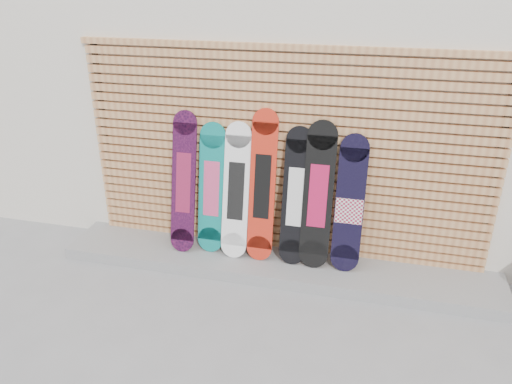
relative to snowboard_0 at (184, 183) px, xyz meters
The scene contains 11 objects.
ground 1.65m from the snowboard_0, 32.96° to the right, with size 80.00×80.00×0.00m, color gray.
building 3.34m from the snowboard_0, 58.49° to the left, with size 12.00×5.00×3.60m, color beige.
concrete_step 1.31m from the snowboard_0, ahead, with size 4.60×0.70×0.12m, color gray.
slat_wall 1.10m from the snowboard_0, 11.41° to the left, with size 4.26×0.08×2.29m.
snowboard_0 is the anchor object (origin of this frame).
snowboard_1 0.30m from the snowboard_0, ahead, with size 0.28×0.29×1.39m.
snowboard_2 0.58m from the snowboard_0, ahead, with size 0.28×0.34×1.42m.
snowboard_3 0.85m from the snowboard_0, ahead, with size 0.27×0.33×1.57m.
snowboard_4 1.20m from the snowboard_0, ahead, with size 0.27×0.32×1.41m.
snowboard_5 1.42m from the snowboard_0, ahead, with size 0.30×0.33×1.49m.
snowboard_6 1.74m from the snowboard_0, ahead, with size 0.28×0.32×1.38m.
Camera 1 is at (0.74, -3.75, 2.95)m, focal length 35.00 mm.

